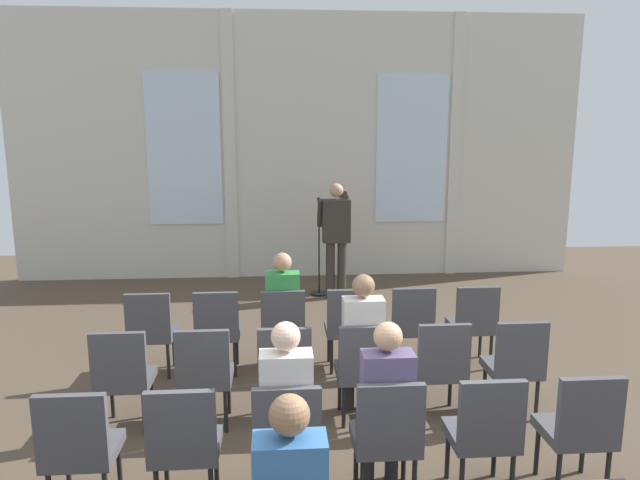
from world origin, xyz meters
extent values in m
cube|color=beige|center=(0.00, 6.82, 2.25)|extent=(9.75, 0.10, 4.50)
cube|color=silver|center=(-1.95, 6.76, 2.23)|extent=(1.24, 0.04, 2.53)
cube|color=beige|center=(-1.18, 6.77, 2.25)|extent=(0.20, 0.08, 4.50)
cube|color=silver|center=(1.95, 6.76, 2.23)|extent=(1.24, 0.04, 2.53)
cube|color=beige|center=(2.72, 6.77, 2.25)|extent=(0.20, 0.08, 4.50)
cylinder|color=#332D28|center=(0.41, 5.39, 0.44)|extent=(0.14, 0.14, 0.88)
cylinder|color=#332D28|center=(0.59, 5.39, 0.44)|extent=(0.14, 0.14, 0.88)
cube|color=#332D28|center=(0.50, 5.39, 1.21)|extent=(0.42, 0.22, 0.66)
cube|color=maroon|center=(0.50, 5.51, 1.29)|extent=(0.06, 0.01, 0.39)
sphere|color=tan|center=(0.50, 5.40, 1.67)|extent=(0.21, 0.21, 0.21)
cylinder|color=#332D28|center=(0.26, 5.47, 1.32)|extent=(0.09, 0.28, 0.45)
cylinder|color=#332D28|center=(0.67, 5.52, 1.55)|extent=(0.15, 0.36, 0.15)
cylinder|color=#332D28|center=(0.63, 5.66, 1.58)|extent=(0.11, 0.34, 0.15)
sphere|color=tan|center=(0.55, 5.92, 1.64)|extent=(0.10, 0.10, 0.10)
cylinder|color=black|center=(0.25, 5.57, 0.01)|extent=(0.28, 0.28, 0.03)
cylinder|color=black|center=(0.25, 5.57, 0.76)|extent=(0.02, 0.02, 1.45)
sphere|color=#262626|center=(0.25, 5.57, 1.52)|extent=(0.07, 0.07, 0.07)
cylinder|color=black|center=(-1.55, 2.86, 0.20)|extent=(0.04, 0.04, 0.40)
cylinder|color=black|center=(-1.91, 2.86, 0.20)|extent=(0.04, 0.04, 0.40)
cylinder|color=black|center=(-1.55, 2.52, 0.20)|extent=(0.04, 0.04, 0.40)
cylinder|color=black|center=(-1.91, 2.52, 0.20)|extent=(0.04, 0.04, 0.40)
cube|color=#47474C|center=(-1.73, 2.69, 0.44)|extent=(0.46, 0.44, 0.08)
cube|color=#47474C|center=(-1.73, 2.50, 0.71)|extent=(0.46, 0.06, 0.46)
cylinder|color=black|center=(-0.86, 2.86, 0.20)|extent=(0.04, 0.04, 0.40)
cylinder|color=black|center=(-1.22, 2.86, 0.20)|extent=(0.04, 0.04, 0.40)
cylinder|color=black|center=(-0.86, 2.52, 0.20)|extent=(0.04, 0.04, 0.40)
cylinder|color=black|center=(-1.22, 2.52, 0.20)|extent=(0.04, 0.04, 0.40)
cube|color=#47474C|center=(-1.04, 2.69, 0.44)|extent=(0.46, 0.44, 0.08)
cube|color=#47474C|center=(-1.04, 2.50, 0.71)|extent=(0.46, 0.06, 0.46)
cylinder|color=black|center=(-0.17, 2.86, 0.20)|extent=(0.04, 0.04, 0.40)
cylinder|color=black|center=(-0.53, 2.86, 0.20)|extent=(0.04, 0.04, 0.40)
cylinder|color=black|center=(-0.17, 2.52, 0.20)|extent=(0.04, 0.04, 0.40)
cylinder|color=black|center=(-0.53, 2.52, 0.20)|extent=(0.04, 0.04, 0.40)
cube|color=#47474C|center=(-0.35, 2.69, 0.44)|extent=(0.46, 0.44, 0.08)
cube|color=#47474C|center=(-0.35, 2.50, 0.71)|extent=(0.46, 0.06, 0.46)
cylinder|color=#2D2D33|center=(-0.44, 2.87, 0.22)|extent=(0.10, 0.10, 0.44)
cylinder|color=#2D2D33|center=(-0.26, 2.87, 0.22)|extent=(0.10, 0.10, 0.44)
cube|color=#2D2D33|center=(-0.35, 2.75, 0.50)|extent=(0.34, 0.36, 0.12)
cube|color=green|center=(-0.35, 2.64, 0.83)|extent=(0.36, 0.20, 0.54)
sphere|color=tan|center=(-0.35, 2.66, 1.21)|extent=(0.20, 0.20, 0.20)
cylinder|color=black|center=(0.53, 2.86, 0.20)|extent=(0.04, 0.04, 0.40)
cylinder|color=black|center=(0.17, 2.86, 0.20)|extent=(0.04, 0.04, 0.40)
cylinder|color=black|center=(0.53, 2.52, 0.20)|extent=(0.04, 0.04, 0.40)
cylinder|color=black|center=(0.17, 2.52, 0.20)|extent=(0.04, 0.04, 0.40)
cube|color=#47474C|center=(0.35, 2.69, 0.44)|extent=(0.46, 0.44, 0.08)
cube|color=#47474C|center=(0.35, 2.50, 0.71)|extent=(0.46, 0.06, 0.46)
cylinder|color=black|center=(1.22, 2.86, 0.20)|extent=(0.04, 0.04, 0.40)
cylinder|color=black|center=(0.86, 2.86, 0.20)|extent=(0.04, 0.04, 0.40)
cylinder|color=black|center=(1.22, 2.52, 0.20)|extent=(0.04, 0.04, 0.40)
cylinder|color=black|center=(0.86, 2.52, 0.20)|extent=(0.04, 0.04, 0.40)
cube|color=#47474C|center=(1.04, 2.69, 0.44)|extent=(0.46, 0.44, 0.08)
cube|color=#47474C|center=(1.04, 2.50, 0.71)|extent=(0.46, 0.06, 0.46)
cylinder|color=black|center=(1.91, 2.86, 0.20)|extent=(0.04, 0.04, 0.40)
cylinder|color=black|center=(1.55, 2.86, 0.20)|extent=(0.04, 0.04, 0.40)
cylinder|color=black|center=(1.91, 2.52, 0.20)|extent=(0.04, 0.04, 0.40)
cylinder|color=black|center=(1.55, 2.52, 0.20)|extent=(0.04, 0.04, 0.40)
cube|color=#47474C|center=(1.73, 2.69, 0.44)|extent=(0.46, 0.44, 0.08)
cube|color=#47474C|center=(1.73, 2.50, 0.71)|extent=(0.46, 0.06, 0.46)
cylinder|color=black|center=(-1.55, 1.71, 0.20)|extent=(0.04, 0.04, 0.40)
cylinder|color=black|center=(-1.91, 1.71, 0.20)|extent=(0.04, 0.04, 0.40)
cylinder|color=black|center=(-1.55, 1.37, 0.20)|extent=(0.04, 0.04, 0.40)
cylinder|color=black|center=(-1.91, 1.37, 0.20)|extent=(0.04, 0.04, 0.40)
cube|color=#47474C|center=(-1.73, 1.54, 0.44)|extent=(0.46, 0.44, 0.08)
cube|color=#47474C|center=(-1.73, 1.35, 0.71)|extent=(0.46, 0.06, 0.46)
cylinder|color=black|center=(-0.86, 1.71, 0.20)|extent=(0.04, 0.04, 0.40)
cylinder|color=black|center=(-1.22, 1.71, 0.20)|extent=(0.04, 0.04, 0.40)
cylinder|color=black|center=(-0.86, 1.37, 0.20)|extent=(0.04, 0.04, 0.40)
cylinder|color=black|center=(-1.22, 1.37, 0.20)|extent=(0.04, 0.04, 0.40)
cube|color=#47474C|center=(-1.04, 1.54, 0.44)|extent=(0.46, 0.44, 0.08)
cube|color=#47474C|center=(-1.04, 1.35, 0.71)|extent=(0.46, 0.06, 0.46)
cylinder|color=black|center=(-0.17, 1.71, 0.20)|extent=(0.04, 0.04, 0.40)
cylinder|color=black|center=(-0.53, 1.71, 0.20)|extent=(0.04, 0.04, 0.40)
cylinder|color=black|center=(-0.17, 1.37, 0.20)|extent=(0.04, 0.04, 0.40)
cylinder|color=black|center=(-0.53, 1.37, 0.20)|extent=(0.04, 0.04, 0.40)
cube|color=#47474C|center=(-0.35, 1.54, 0.44)|extent=(0.46, 0.44, 0.08)
cube|color=#47474C|center=(-0.35, 1.35, 0.71)|extent=(0.46, 0.06, 0.46)
cylinder|color=black|center=(0.53, 1.71, 0.20)|extent=(0.04, 0.04, 0.40)
cylinder|color=black|center=(0.17, 1.71, 0.20)|extent=(0.04, 0.04, 0.40)
cylinder|color=black|center=(0.53, 1.37, 0.20)|extent=(0.04, 0.04, 0.40)
cylinder|color=black|center=(0.17, 1.37, 0.20)|extent=(0.04, 0.04, 0.40)
cube|color=#47474C|center=(0.35, 1.54, 0.44)|extent=(0.46, 0.44, 0.08)
cube|color=#47474C|center=(0.35, 1.35, 0.71)|extent=(0.46, 0.06, 0.46)
cylinder|color=#2D2D33|center=(0.26, 1.72, 0.22)|extent=(0.10, 0.10, 0.44)
cylinder|color=#2D2D33|center=(0.44, 1.72, 0.22)|extent=(0.10, 0.10, 0.44)
cube|color=#2D2D33|center=(0.35, 1.60, 0.50)|extent=(0.34, 0.36, 0.12)
cube|color=silver|center=(0.35, 1.49, 0.85)|extent=(0.36, 0.20, 0.59)
sphere|color=#8C6647|center=(0.35, 1.51, 1.26)|extent=(0.20, 0.20, 0.20)
cylinder|color=black|center=(1.22, 1.71, 0.20)|extent=(0.04, 0.04, 0.40)
cylinder|color=black|center=(0.86, 1.71, 0.20)|extent=(0.04, 0.04, 0.40)
cylinder|color=black|center=(1.22, 1.37, 0.20)|extent=(0.04, 0.04, 0.40)
cylinder|color=black|center=(0.86, 1.37, 0.20)|extent=(0.04, 0.04, 0.40)
cube|color=#47474C|center=(1.04, 1.54, 0.44)|extent=(0.46, 0.44, 0.08)
cube|color=#47474C|center=(1.04, 1.35, 0.71)|extent=(0.46, 0.06, 0.46)
cylinder|color=black|center=(1.91, 1.71, 0.20)|extent=(0.04, 0.04, 0.40)
cylinder|color=black|center=(1.55, 1.71, 0.20)|extent=(0.04, 0.04, 0.40)
cylinder|color=black|center=(1.91, 1.37, 0.20)|extent=(0.04, 0.04, 0.40)
cylinder|color=black|center=(1.55, 1.37, 0.20)|extent=(0.04, 0.04, 0.40)
cube|color=#47474C|center=(1.73, 1.54, 0.44)|extent=(0.46, 0.44, 0.08)
cube|color=#47474C|center=(1.73, 1.35, 0.71)|extent=(0.46, 0.06, 0.46)
cylinder|color=black|center=(-1.55, 0.56, 0.20)|extent=(0.04, 0.04, 0.40)
cylinder|color=black|center=(-1.91, 0.56, 0.20)|extent=(0.04, 0.04, 0.40)
cube|color=#47474C|center=(-1.73, 0.39, 0.44)|extent=(0.46, 0.44, 0.08)
cube|color=#47474C|center=(-1.73, 0.20, 0.71)|extent=(0.46, 0.06, 0.46)
cylinder|color=black|center=(-0.86, 0.56, 0.20)|extent=(0.04, 0.04, 0.40)
cylinder|color=black|center=(-1.22, 0.56, 0.20)|extent=(0.04, 0.04, 0.40)
cube|color=#47474C|center=(-1.04, 0.39, 0.44)|extent=(0.46, 0.44, 0.08)
cube|color=#47474C|center=(-1.04, 0.20, 0.71)|extent=(0.46, 0.06, 0.46)
cylinder|color=black|center=(-0.17, 0.56, 0.20)|extent=(0.04, 0.04, 0.40)
cylinder|color=black|center=(-0.53, 0.56, 0.20)|extent=(0.04, 0.04, 0.40)
cube|color=#47474C|center=(-0.35, 0.39, 0.44)|extent=(0.46, 0.44, 0.08)
cube|color=#47474C|center=(-0.35, 0.20, 0.71)|extent=(0.46, 0.06, 0.46)
cylinder|color=#2D2D33|center=(-0.44, 0.57, 0.22)|extent=(0.10, 0.10, 0.44)
cylinder|color=#2D2D33|center=(-0.26, 0.57, 0.22)|extent=(0.10, 0.10, 0.44)
cube|color=#2D2D33|center=(-0.35, 0.45, 0.50)|extent=(0.34, 0.36, 0.12)
cube|color=silver|center=(-0.35, 0.34, 0.84)|extent=(0.36, 0.20, 0.57)
sphere|color=beige|center=(-0.35, 0.36, 1.24)|extent=(0.20, 0.20, 0.20)
cylinder|color=black|center=(0.53, 0.56, 0.20)|extent=(0.04, 0.04, 0.40)
cylinder|color=black|center=(0.17, 0.56, 0.20)|extent=(0.04, 0.04, 0.40)
cube|color=#47474C|center=(0.35, 0.39, 0.44)|extent=(0.46, 0.44, 0.08)
cube|color=#47474C|center=(0.35, 0.20, 0.71)|extent=(0.46, 0.06, 0.46)
cylinder|color=#2D2D33|center=(0.26, 0.57, 0.22)|extent=(0.10, 0.10, 0.44)
cylinder|color=#2D2D33|center=(0.44, 0.57, 0.22)|extent=(0.10, 0.10, 0.44)
cube|color=#2D2D33|center=(0.35, 0.45, 0.50)|extent=(0.34, 0.36, 0.12)
cube|color=#594C72|center=(0.35, 0.34, 0.83)|extent=(0.36, 0.20, 0.55)
sphere|color=tan|center=(0.35, 0.36, 1.22)|extent=(0.20, 0.20, 0.20)
cylinder|color=black|center=(1.22, 0.56, 0.20)|extent=(0.04, 0.04, 0.40)
cylinder|color=black|center=(0.86, 0.56, 0.20)|extent=(0.04, 0.04, 0.40)
cylinder|color=black|center=(1.22, 0.22, 0.20)|extent=(0.04, 0.04, 0.40)
cube|color=#47474C|center=(1.04, 0.39, 0.44)|extent=(0.46, 0.44, 0.08)
cube|color=#47474C|center=(1.04, 0.20, 0.71)|extent=(0.46, 0.06, 0.46)
cylinder|color=black|center=(1.91, 0.56, 0.20)|extent=(0.04, 0.04, 0.40)
cylinder|color=black|center=(1.55, 0.56, 0.20)|extent=(0.04, 0.04, 0.40)
cylinder|color=black|center=(1.91, 0.22, 0.20)|extent=(0.04, 0.04, 0.40)
cylinder|color=black|center=(1.55, 0.22, 0.20)|extent=(0.04, 0.04, 0.40)
cube|color=#47474C|center=(1.73, 0.39, 0.44)|extent=(0.46, 0.44, 0.08)
cube|color=#47474C|center=(1.73, 0.20, 0.71)|extent=(0.46, 0.06, 0.46)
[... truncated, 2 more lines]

